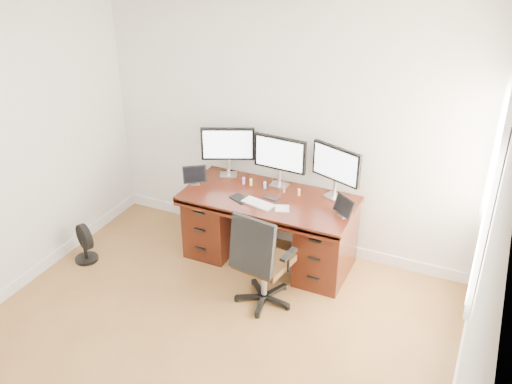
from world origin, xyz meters
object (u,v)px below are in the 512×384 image
at_px(office_chair, 262,275).
at_px(monitor_center, 280,155).
at_px(desk, 270,226).
at_px(keyboard, 258,203).
at_px(floor_fan, 84,244).

distance_m(office_chair, monitor_center, 1.22).
relative_size(desk, monitor_center, 3.08).
distance_m(desk, monitor_center, 0.72).
bearing_deg(monitor_center, office_chair, -73.67).
bearing_deg(keyboard, desk, 92.77).
distance_m(desk, keyboard, 0.41).
height_order(desk, office_chair, office_chair).
bearing_deg(office_chair, keyboard, 125.62).
bearing_deg(floor_fan, monitor_center, 55.73).
bearing_deg(keyboard, office_chair, -49.73).
bearing_deg(floor_fan, keyboard, 44.12).
relative_size(desk, floor_fan, 4.13).
xyz_separation_m(desk, office_chair, (0.22, -0.69, -0.08)).
relative_size(office_chair, floor_fan, 2.36).
relative_size(office_chair, monitor_center, 1.76).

